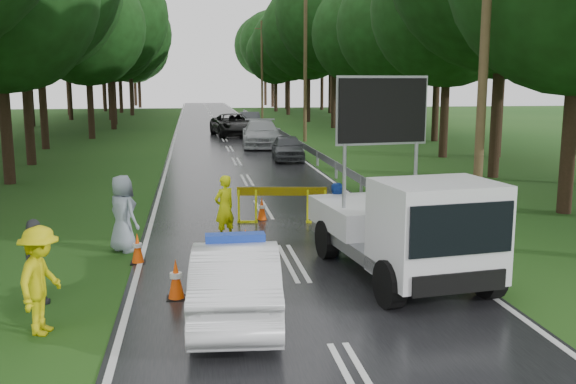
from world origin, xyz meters
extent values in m
plane|color=#1B4614|center=(0.00, 0.00, 0.00)|extent=(160.00, 160.00, 0.00)
cube|color=black|center=(0.00, 30.00, 0.01)|extent=(7.00, 140.00, 0.02)
cylinder|color=gray|center=(3.70, 0.00, 0.35)|extent=(0.12, 0.12, 0.70)
cube|color=gray|center=(3.70, 30.00, 0.55)|extent=(0.05, 60.00, 0.30)
cylinder|color=#4E3B24|center=(5.20, 2.00, 5.00)|extent=(0.24, 0.24, 10.00)
cylinder|color=#4E3B24|center=(5.20, 28.00, 5.00)|extent=(0.24, 0.24, 10.00)
cylinder|color=#4E3B24|center=(5.20, 54.00, 5.00)|extent=(0.24, 0.24, 10.00)
cube|color=#4E3B24|center=(5.20, 54.00, 9.20)|extent=(1.40, 0.08, 0.08)
imported|color=white|center=(-1.46, -3.11, 0.67)|extent=(1.69, 4.13, 1.33)
cube|color=#1938A5|center=(-1.46, -3.11, 1.40)|extent=(1.02, 0.35, 0.13)
cube|color=gray|center=(1.99, -0.83, 0.58)|extent=(2.67, 4.66, 0.26)
cube|color=white|center=(1.85, 0.21, 1.00)|extent=(2.52, 2.80, 0.58)
cube|color=white|center=(2.24, -2.72, 1.32)|extent=(2.31, 1.95, 1.79)
cube|color=black|center=(2.35, -3.57, 1.53)|extent=(1.94, 0.29, 0.90)
cube|color=black|center=(1.91, -0.21, 3.37)|extent=(2.00, 0.39, 1.37)
cylinder|color=black|center=(1.27, -3.06, 0.44)|extent=(0.41, 0.92, 0.89)
cylinder|color=black|center=(3.26, -2.80, 0.44)|extent=(0.41, 0.92, 0.89)
cylinder|color=black|center=(0.83, 0.29, 0.44)|extent=(0.41, 0.92, 0.89)
cylinder|color=black|center=(2.82, 0.55, 0.44)|extent=(0.41, 0.92, 0.89)
cube|color=#E2EB0C|center=(-0.89, 4.19, 0.49)|extent=(0.07, 0.07, 0.98)
cube|color=#E2EB0C|center=(-0.40, 4.12, 0.49)|extent=(0.07, 0.07, 0.98)
cube|color=#E2EB0C|center=(1.04, 3.88, 0.49)|extent=(0.07, 0.07, 0.98)
cube|color=#E2EB0C|center=(1.52, 3.81, 0.49)|extent=(0.07, 0.07, 0.98)
cube|color=#F2CC00|center=(0.32, 4.00, 0.93)|extent=(2.51, 0.45, 0.24)
imported|color=#ECFB0D|center=(-1.38, 2.34, 0.83)|extent=(0.72, 0.68, 1.66)
imported|color=#1C47B7|center=(1.36, 1.43, 0.78)|extent=(0.93, 0.86, 1.55)
imported|color=#D2C80B|center=(-4.58, -3.34, 0.88)|extent=(0.89, 1.25, 1.76)
imported|color=#3C3D43|center=(-4.99, -1.89, 0.79)|extent=(0.79, 1.00, 1.58)
imported|color=#8D9AA9|center=(-3.80, 1.59, 0.92)|extent=(1.02, 1.06, 1.83)
imported|color=#42454A|center=(2.60, 18.25, 0.64)|extent=(1.79, 3.88, 1.29)
imported|color=#ACB0B5|center=(1.99, 24.93, 0.81)|extent=(2.65, 5.72, 1.62)
imported|color=black|center=(0.80, 32.74, 0.81)|extent=(3.40, 6.11, 1.62)
imported|color=#474A4F|center=(2.54, 38.74, 0.71)|extent=(1.55, 4.32, 1.42)
cube|color=black|center=(-2.50, -2.02, 0.02)|extent=(0.37, 0.37, 0.03)
cone|color=#FF4B08|center=(-2.50, -2.02, 0.40)|extent=(0.30, 0.30, 0.75)
cube|color=black|center=(-1.00, 0.55, 0.01)|extent=(0.33, 0.33, 0.03)
cone|color=#FF4B08|center=(-1.00, 0.55, 0.36)|extent=(0.27, 0.27, 0.68)
cube|color=black|center=(-0.20, 4.46, 0.01)|extent=(0.32, 0.32, 0.03)
cone|color=#FF4B08|center=(-0.20, 4.46, 0.35)|extent=(0.27, 0.27, 0.67)
cube|color=black|center=(-3.40, 0.50, 0.01)|extent=(0.33, 0.33, 0.03)
cone|color=#FF4B08|center=(-3.40, 0.50, 0.36)|extent=(0.27, 0.27, 0.68)
cube|color=black|center=(2.87, 4.50, 0.01)|extent=(0.33, 0.33, 0.03)
cone|color=#FF4B08|center=(2.87, 4.50, 0.36)|extent=(0.27, 0.27, 0.68)
camera|label=1|loc=(-2.13, -13.59, 4.03)|focal=40.00mm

